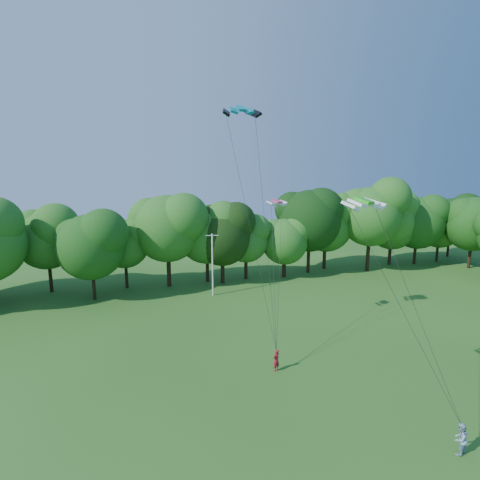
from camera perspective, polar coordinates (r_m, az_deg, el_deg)
name	(u,v)px	position (r m, az deg, el deg)	size (l,w,h in m)	color
utility_pole	(212,264)	(44.54, -4.21, -3.67)	(1.48, 0.44, 7.53)	silver
kite_flyer_left	(276,360)	(29.57, 5.53, -17.75)	(0.62, 0.41, 1.70)	#A81526
kite_flyer_right	(460,439)	(25.24, 30.53, -24.64)	(0.87, 0.68, 1.78)	#98B0D4
kite_teal	(241,108)	(30.25, 0.13, 19.42)	(2.94, 1.46, 0.64)	#047089
kite_green	(364,200)	(22.00, 18.32, 5.77)	(2.68, 1.64, 0.41)	green
kite_pink	(277,201)	(33.00, 5.63, 5.92)	(2.02, 1.42, 0.32)	#DC3D6F
tree_back_center	(222,227)	(48.79, -2.73, 2.00)	(8.31, 8.31, 12.09)	#332114
tree_back_east	(392,219)	(63.00, 22.16, 2.94)	(8.02, 8.02, 11.67)	#332614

